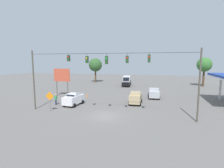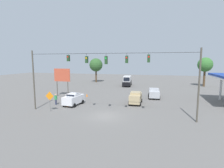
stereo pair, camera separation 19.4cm
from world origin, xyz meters
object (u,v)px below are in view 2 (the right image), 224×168
object	(u,v)px
traffic_cone_third	(80,98)
overhead_signal_span	(107,72)
tree_horizon_right	(205,65)
box_truck_black_withflow_deep	(127,81)
tree_horizon_left	(96,65)
sedan_silver_oncoming_far	(154,93)
traffic_cone_fourth	(87,95)
work_zone_sign	(50,98)
traffic_cone_nearest	(68,104)
pedestrian	(56,99)
sedan_white_parked_shoulder	(74,99)
roadside_billboard	(62,77)
traffic_cone_second	(75,101)
sedan_tan_crossing_near	(136,98)

from	to	relation	value
traffic_cone_third	overhead_signal_span	bearing A→B (deg)	134.03
overhead_signal_span	tree_horizon_right	xyz separation A→B (m)	(-18.95, -31.86, 0.32)
box_truck_black_withflow_deep	tree_horizon_left	world-z (taller)	tree_horizon_left
sedan_silver_oncoming_far	traffic_cone_fourth	world-z (taller)	sedan_silver_oncoming_far
work_zone_sign	tree_horizon_left	distance (m)	34.72
overhead_signal_span	traffic_cone_nearest	xyz separation A→B (m)	(7.26, -2.68, -5.39)
overhead_signal_span	traffic_cone_nearest	world-z (taller)	overhead_signal_span
pedestrian	traffic_cone_third	bearing A→B (deg)	-117.06
sedan_white_parked_shoulder	sedan_silver_oncoming_far	xyz separation A→B (m)	(-12.49, -8.96, -0.02)
overhead_signal_span	traffic_cone_fourth	world-z (taller)	overhead_signal_span
traffic_cone_nearest	roadside_billboard	world-z (taller)	roadside_billboard
sedan_white_parked_shoulder	roadside_billboard	xyz separation A→B (m)	(5.55, -6.09, 2.96)
roadside_billboard	pedestrian	size ratio (longest dim) A/B	3.17
traffic_cone_third	traffic_cone_nearest	bearing A→B (deg)	91.08
overhead_signal_span	traffic_cone_nearest	distance (m)	9.43
overhead_signal_span	traffic_cone_second	bearing A→B (deg)	-35.42
roadside_billboard	pedestrian	world-z (taller)	roadside_billboard
sedan_white_parked_shoulder	pedestrian	bearing A→B (deg)	9.37
sedan_silver_oncoming_far	traffic_cone_third	bearing A→B (deg)	20.79
sedan_silver_oncoming_far	pedestrian	size ratio (longest dim) A/B	2.41
pedestrian	tree_horizon_right	world-z (taller)	tree_horizon_right
sedan_silver_oncoming_far	traffic_cone_second	world-z (taller)	sedan_silver_oncoming_far
sedan_white_parked_shoulder	box_truck_black_withflow_deep	xyz separation A→B (m)	(-4.60, -24.21, 0.39)
tree_horizon_left	pedestrian	bearing A→B (deg)	97.57
sedan_tan_crossing_near	traffic_cone_fourth	world-z (taller)	sedan_tan_crossing_near
sedan_tan_crossing_near	roadside_billboard	world-z (taller)	roadside_billboard
sedan_white_parked_shoulder	work_zone_sign	size ratio (longest dim) A/B	1.43
tree_horizon_right	sedan_silver_oncoming_far	bearing A→B (deg)	55.66
traffic_cone_nearest	traffic_cone_third	xyz separation A→B (m)	(0.09, -4.93, 0.00)
sedan_silver_oncoming_far	roadside_billboard	world-z (taller)	roadside_billboard
pedestrian	tree_horizon_left	distance (m)	31.16
box_truck_black_withflow_deep	sedan_silver_oncoming_far	world-z (taller)	box_truck_black_withflow_deep
traffic_cone_fourth	roadside_billboard	world-z (taller)	roadside_billboard
work_zone_sign	traffic_cone_fourth	bearing A→B (deg)	-95.31
overhead_signal_span	traffic_cone_fourth	distance (m)	13.85
box_truck_black_withflow_deep	pedestrian	bearing A→B (deg)	73.04
traffic_cone_fourth	work_zone_sign	distance (m)	11.10
sedan_tan_crossing_near	roadside_billboard	distance (m)	15.69
sedan_tan_crossing_near	traffic_cone_third	bearing A→B (deg)	-3.03
roadside_billboard	overhead_signal_span	bearing A→B (deg)	141.52
overhead_signal_span	traffic_cone_second	distance (m)	10.48
traffic_cone_nearest	pedestrian	distance (m)	2.49
sedan_silver_oncoming_far	traffic_cone_nearest	size ratio (longest dim) A/B	6.94
pedestrian	sedan_silver_oncoming_far	bearing A→B (deg)	-148.51
box_truck_black_withflow_deep	traffic_cone_fourth	distance (m)	18.14
sedan_tan_crossing_near	traffic_cone_third	distance (m)	10.34
traffic_cone_third	tree_horizon_left	xyz separation A→B (m)	(6.33, -26.05, 5.45)
traffic_cone_fourth	tree_horizon_right	world-z (taller)	tree_horizon_right
traffic_cone_fourth	tree_horizon_right	xyz separation A→B (m)	(-26.21, -21.37, 5.72)
traffic_cone_nearest	tree_horizon_left	size ratio (longest dim) A/B	0.08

